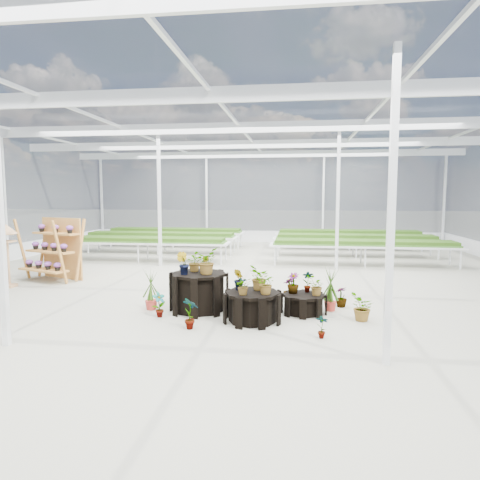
# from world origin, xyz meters

# --- Properties ---
(ground_plane) EXTENTS (24.00, 24.00, 0.00)m
(ground_plane) POSITION_xyz_m (0.00, 0.00, 0.00)
(ground_plane) COLOR gray
(ground_plane) RESTS_ON ground
(greenhouse_shell) EXTENTS (18.00, 24.00, 4.50)m
(greenhouse_shell) POSITION_xyz_m (0.00, 0.00, 2.25)
(greenhouse_shell) COLOR white
(greenhouse_shell) RESTS_ON ground
(steel_frame) EXTENTS (18.00, 24.00, 4.50)m
(steel_frame) POSITION_xyz_m (0.00, 0.00, 2.25)
(steel_frame) COLOR silver
(steel_frame) RESTS_ON ground
(nursery_benches) EXTENTS (16.00, 7.00, 0.84)m
(nursery_benches) POSITION_xyz_m (0.00, 7.20, 0.42)
(nursery_benches) COLOR silver
(nursery_benches) RESTS_ON ground
(plinth_tall) EXTENTS (1.29, 1.29, 0.82)m
(plinth_tall) POSITION_xyz_m (-0.34, -1.55, 0.41)
(plinth_tall) COLOR black
(plinth_tall) RESTS_ON ground
(plinth_mid) EXTENTS (1.44, 1.44, 0.59)m
(plinth_mid) POSITION_xyz_m (0.86, -2.15, 0.29)
(plinth_mid) COLOR black
(plinth_mid) RESTS_ON ground
(plinth_low) EXTENTS (0.96, 0.96, 0.41)m
(plinth_low) POSITION_xyz_m (1.86, -1.45, 0.20)
(plinth_low) COLOR black
(plinth_low) RESTS_ON ground
(shelf_rack) EXTENTS (1.90, 1.44, 1.79)m
(shelf_rack) POSITION_xyz_m (-5.30, 1.11, 0.90)
(shelf_rack) COLOR #B97D38
(shelf_rack) RESTS_ON ground
(bird_table) EXTENTS (0.52, 0.52, 1.69)m
(bird_table) POSITION_xyz_m (-5.92, 0.10, 0.85)
(bird_table) COLOR tan
(bird_table) RESTS_ON ground
(nursery_plants) EXTENTS (4.85, 2.84, 1.36)m
(nursery_plants) POSITION_xyz_m (0.83, -1.54, 0.58)
(nursery_plants) COLOR #274711
(nursery_plants) RESTS_ON ground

